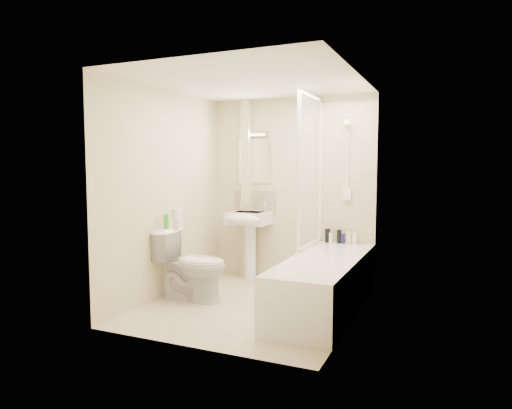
% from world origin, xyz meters
% --- Properties ---
extents(floor, '(2.50, 2.50, 0.00)m').
position_xyz_m(floor, '(0.00, 0.00, 0.00)').
color(floor, beige).
rests_on(floor, ground).
extents(wall_back, '(2.20, 0.02, 2.40)m').
position_xyz_m(wall_back, '(0.00, 1.25, 1.20)').
color(wall_back, beige).
rests_on(wall_back, ground).
extents(wall_left, '(0.02, 2.50, 2.40)m').
position_xyz_m(wall_left, '(-1.10, 0.00, 1.20)').
color(wall_left, beige).
rests_on(wall_left, ground).
extents(wall_right, '(0.02, 2.50, 2.40)m').
position_xyz_m(wall_right, '(1.10, 0.00, 1.20)').
color(wall_right, beige).
rests_on(wall_right, ground).
extents(ceiling, '(2.20, 2.50, 0.02)m').
position_xyz_m(ceiling, '(0.00, 0.00, 2.40)').
color(ceiling, white).
rests_on(ceiling, wall_back).
extents(tile_back, '(0.70, 0.01, 1.75)m').
position_xyz_m(tile_back, '(0.75, 1.24, 1.42)').
color(tile_back, beige).
rests_on(tile_back, wall_back).
extents(tile_right, '(0.01, 2.10, 1.75)m').
position_xyz_m(tile_right, '(1.09, 0.20, 1.42)').
color(tile_right, beige).
rests_on(tile_right, wall_right).
extents(pipe_boxing, '(0.12, 0.12, 2.40)m').
position_xyz_m(pipe_boxing, '(-0.62, 1.19, 1.20)').
color(pipe_boxing, beige).
rests_on(pipe_boxing, ground).
extents(splashback, '(0.60, 0.02, 0.30)m').
position_xyz_m(splashback, '(-0.52, 1.24, 1.03)').
color(splashback, beige).
rests_on(splashback, wall_back).
extents(mirror, '(0.46, 0.01, 0.60)m').
position_xyz_m(mirror, '(-0.52, 1.24, 1.58)').
color(mirror, white).
rests_on(mirror, wall_back).
extents(strip_light, '(0.42, 0.07, 0.07)m').
position_xyz_m(strip_light, '(-0.52, 1.22, 1.95)').
color(strip_light, silver).
rests_on(strip_light, wall_back).
extents(bathtub, '(0.70, 2.10, 0.55)m').
position_xyz_m(bathtub, '(0.75, 0.20, 0.29)').
color(bathtub, white).
rests_on(bathtub, ground).
extents(shower_screen, '(0.04, 0.92, 1.80)m').
position_xyz_m(shower_screen, '(0.40, 0.80, 1.45)').
color(shower_screen, white).
rests_on(shower_screen, bathtub).
extents(shower_fixture, '(0.10, 0.16, 0.99)m').
position_xyz_m(shower_fixture, '(0.75, 1.19, 1.55)').
color(shower_fixture, white).
rests_on(shower_fixture, wall_back).
extents(pedestal_sink, '(0.54, 0.49, 1.03)m').
position_xyz_m(pedestal_sink, '(-0.52, 1.01, 0.73)').
color(pedestal_sink, white).
rests_on(pedestal_sink, ground).
extents(bottle_black_a, '(0.06, 0.06, 0.18)m').
position_xyz_m(bottle_black_a, '(0.52, 1.16, 0.64)').
color(bottle_black_a, black).
rests_on(bottle_black_a, bathtub).
extents(bottle_white_a, '(0.05, 0.05, 0.13)m').
position_xyz_m(bottle_white_a, '(0.56, 1.16, 0.61)').
color(bottle_white_a, white).
rests_on(bottle_white_a, bathtub).
extents(bottle_black_b, '(0.06, 0.06, 0.17)m').
position_xyz_m(bottle_black_b, '(0.67, 1.16, 0.64)').
color(bottle_black_b, black).
rests_on(bottle_black_b, bathtub).
extents(bottle_blue, '(0.05, 0.05, 0.12)m').
position_xyz_m(bottle_blue, '(0.72, 1.16, 0.61)').
color(bottle_blue, navy).
rests_on(bottle_blue, bathtub).
extents(bottle_cream, '(0.06, 0.06, 0.16)m').
position_xyz_m(bottle_cream, '(0.79, 1.16, 0.63)').
color(bottle_cream, beige).
rests_on(bottle_cream, bathtub).
extents(bottle_white_b, '(0.06, 0.06, 0.15)m').
position_xyz_m(bottle_white_b, '(0.87, 1.16, 0.63)').
color(bottle_white_b, white).
rests_on(bottle_white_b, bathtub).
extents(toilet, '(0.64, 0.90, 0.81)m').
position_xyz_m(toilet, '(-0.72, -0.07, 0.41)').
color(toilet, white).
rests_on(toilet, ground).
extents(toilet_roll_lower, '(0.11, 0.11, 0.11)m').
position_xyz_m(toilet_roll_lower, '(-0.94, -0.02, 0.87)').
color(toilet_roll_lower, white).
rests_on(toilet_roll_lower, toilet).
extents(toilet_roll_upper, '(0.12, 0.12, 0.10)m').
position_xyz_m(toilet_roll_upper, '(-0.97, -0.00, 0.97)').
color(toilet_roll_upper, white).
rests_on(toilet_roll_upper, toilet_roll_lower).
extents(green_bottle, '(0.06, 0.06, 0.16)m').
position_xyz_m(green_bottle, '(-0.98, -0.18, 0.90)').
color(green_bottle, green).
rests_on(green_bottle, toilet).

